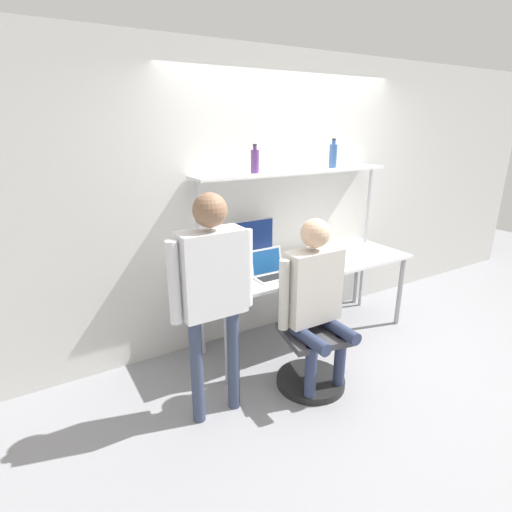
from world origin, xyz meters
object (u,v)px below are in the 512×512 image
at_px(person_standing, 212,281).
at_px(person_seated, 315,292).
at_px(monitor, 251,240).
at_px(cell_phone, 293,272).
at_px(bottle_blue, 333,155).
at_px(laptop, 269,269).
at_px(bottle_purple, 255,161).
at_px(office_chair, 310,351).

bearing_deg(person_standing, person_seated, -6.34).
bearing_deg(person_standing, monitor, 46.86).
relative_size(monitor, person_seated, 0.35).
bearing_deg(cell_phone, person_seated, -108.77).
bearing_deg(monitor, person_standing, -133.14).
xyz_separation_m(cell_phone, person_standing, (-0.99, -0.45, 0.27)).
xyz_separation_m(cell_phone, person_seated, (-0.18, -0.54, 0.05)).
xyz_separation_m(cell_phone, bottle_blue, (0.71, 0.36, 0.97)).
distance_m(cell_phone, person_standing, 1.12).
distance_m(laptop, person_standing, 0.92).
xyz_separation_m(laptop, bottle_purple, (0.05, 0.32, 0.89)).
distance_m(cell_phone, office_chair, 0.72).
xyz_separation_m(person_seated, person_standing, (-0.81, 0.09, 0.22)).
height_order(laptop, person_seated, person_seated).
relative_size(monitor, person_standing, 0.30).
distance_m(person_seated, bottle_purple, 1.28).
height_order(person_seated, bottle_purple, bottle_purple).
bearing_deg(bottle_blue, monitor, 178.80).
height_order(monitor, laptop, monitor).
bearing_deg(bottle_blue, person_seated, -134.92).
bearing_deg(office_chair, bottle_purple, 90.66).
xyz_separation_m(monitor, bottle_blue, (0.93, -0.02, 0.73)).
height_order(monitor, bottle_blue, bottle_blue).
bearing_deg(bottle_blue, bottle_purple, 180.00).
xyz_separation_m(laptop, person_seated, (0.05, -0.57, -0.02)).
bearing_deg(office_chair, cell_phone, 70.57).
height_order(cell_phone, bottle_blue, bottle_blue).
relative_size(cell_phone, person_standing, 0.09).
relative_size(person_seated, person_standing, 0.85).
xyz_separation_m(monitor, office_chair, (0.05, -0.87, -0.73)).
xyz_separation_m(person_standing, bottle_blue, (1.70, 0.81, 0.70)).
xyz_separation_m(monitor, person_standing, (-0.77, -0.83, 0.04)).
xyz_separation_m(person_standing, bottle_purple, (0.81, 0.81, 0.68)).
bearing_deg(bottle_blue, office_chair, -136.09).
relative_size(office_chair, bottle_purple, 3.79).
height_order(office_chair, bottle_purple, bottle_purple).
bearing_deg(person_seated, person_standing, 173.66).
bearing_deg(cell_phone, monitor, 120.53).
height_order(laptop, person_standing, person_standing).
bearing_deg(laptop, bottle_blue, 18.89).
height_order(office_chair, bottle_blue, bottle_blue).
bearing_deg(person_standing, laptop, 32.44).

